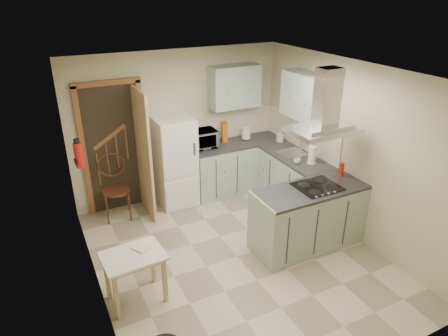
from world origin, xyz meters
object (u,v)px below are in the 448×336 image
peninsula (308,217)px  fridge (175,162)px  bentwood_chair (116,191)px  drop_leaf_table (135,277)px  microwave (200,139)px  extractor_hood (324,130)px

peninsula → fridge: bearing=121.7°
fridge → peninsula: 2.35m
bentwood_chair → drop_leaf_table: bearing=-87.7°
fridge → microwave: (0.48, 0.05, 0.30)m
peninsula → drop_leaf_table: peninsula is taller
extractor_hood → drop_leaf_table: size_ratio=1.32×
peninsula → bentwood_chair: (-2.23, 1.93, 0.03)m
fridge → bentwood_chair: bearing=-177.2°
drop_leaf_table → bentwood_chair: bentwood_chair is taller
drop_leaf_table → microwave: (1.72, 2.04, 0.73)m
drop_leaf_table → microwave: 2.77m
drop_leaf_table → bentwood_chair: (0.23, 1.94, 0.16)m
bentwood_chair → microwave: (1.49, 0.10, 0.57)m
extractor_hood → bentwood_chair: (-2.33, 1.93, -1.24)m
bentwood_chair → fridge: bearing=12.0°
drop_leaf_table → fridge: bearing=54.4°
drop_leaf_table → microwave: size_ratio=1.28×
peninsula → microwave: (-0.74, 2.03, 0.60)m
peninsula → microwave: 2.25m
fridge → extractor_hood: (1.32, -1.98, 0.97)m
drop_leaf_table → extractor_hood: bearing=-3.5°
fridge → microwave: fridge is taller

